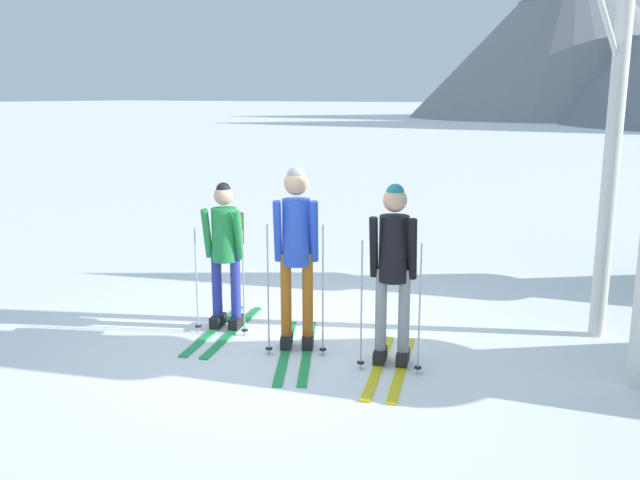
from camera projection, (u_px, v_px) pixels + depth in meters
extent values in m
plane|color=white|center=(289.00, 344.00, 7.12)|extent=(400.00, 400.00, 0.00)
cube|color=green|center=(233.00, 331.00, 7.49)|extent=(0.52, 1.64, 0.02)
cube|color=green|center=(215.00, 329.00, 7.54)|extent=(0.52, 1.64, 0.02)
cube|color=black|center=(237.00, 322.00, 7.57)|extent=(0.17, 0.28, 0.12)
cylinder|color=#2D389E|center=(236.00, 285.00, 7.48)|extent=(0.11, 0.11, 0.78)
cube|color=black|center=(218.00, 320.00, 7.62)|extent=(0.17, 0.28, 0.12)
cylinder|color=#2D389E|center=(217.00, 284.00, 7.53)|extent=(0.11, 0.11, 0.78)
cylinder|color=#238C42|center=(225.00, 235.00, 7.39)|extent=(0.28, 0.28, 0.58)
sphere|color=tan|center=(223.00, 196.00, 7.30)|extent=(0.21, 0.21, 0.21)
sphere|color=black|center=(223.00, 190.00, 7.29)|extent=(0.16, 0.16, 0.16)
cylinder|color=#238C42|center=(238.00, 235.00, 7.29)|extent=(0.13, 0.21, 0.55)
cylinder|color=#238C42|center=(207.00, 233.00, 7.37)|extent=(0.13, 0.21, 0.55)
cylinder|color=#A5A5AD|center=(243.00, 284.00, 7.26)|extent=(0.02, 0.02, 1.16)
cylinder|color=black|center=(245.00, 330.00, 7.37)|extent=(0.07, 0.07, 0.01)
cylinder|color=#A5A5AD|center=(196.00, 280.00, 7.39)|extent=(0.02, 0.02, 1.16)
cylinder|color=black|center=(198.00, 326.00, 7.49)|extent=(0.07, 0.07, 0.01)
cube|color=#4C7238|center=(230.00, 229.00, 7.55)|extent=(0.29, 0.22, 0.36)
cube|color=green|center=(307.00, 351.00, 6.91)|extent=(0.86, 1.60, 0.02)
cube|color=green|center=(286.00, 351.00, 6.92)|extent=(0.86, 1.60, 0.02)
cube|color=black|center=(308.00, 341.00, 6.99)|extent=(0.21, 0.28, 0.12)
cylinder|color=#B76019|center=(308.00, 296.00, 6.89)|extent=(0.11, 0.11, 0.89)
cube|color=black|center=(287.00, 341.00, 7.00)|extent=(0.21, 0.28, 0.12)
cylinder|color=#B76019|center=(286.00, 295.00, 6.90)|extent=(0.11, 0.11, 0.89)
cylinder|color=blue|center=(296.00, 232.00, 6.76)|extent=(0.28, 0.28, 0.67)
sphere|color=tan|center=(296.00, 183.00, 6.65)|extent=(0.24, 0.24, 0.24)
sphere|color=gray|center=(296.00, 176.00, 6.64)|extent=(0.18, 0.18, 0.18)
cylinder|color=blue|center=(314.00, 232.00, 6.69)|extent=(0.16, 0.22, 0.63)
cylinder|color=blue|center=(278.00, 231.00, 6.70)|extent=(0.16, 0.22, 0.63)
cylinder|color=#A5A5AD|center=(323.00, 291.00, 6.69)|extent=(0.02, 0.02, 1.33)
cylinder|color=black|center=(323.00, 349.00, 6.81)|extent=(0.07, 0.07, 0.01)
cylinder|color=#A5A5AD|center=(268.00, 291.00, 6.71)|extent=(0.02, 0.02, 1.33)
cylinder|color=black|center=(269.00, 349.00, 6.84)|extent=(0.07, 0.07, 0.01)
cube|color=maroon|center=(298.00, 226.00, 6.92)|extent=(0.30, 0.26, 0.36)
cube|color=yellow|center=(401.00, 368.00, 6.48)|extent=(0.52, 1.56, 0.02)
cube|color=yellow|center=(378.00, 366.00, 6.53)|extent=(0.52, 1.56, 0.02)
cube|color=black|center=(403.00, 357.00, 6.56)|extent=(0.18, 0.28, 0.12)
cylinder|color=gray|center=(404.00, 312.00, 6.46)|extent=(0.11, 0.11, 0.83)
cube|color=black|center=(380.00, 355.00, 6.61)|extent=(0.18, 0.28, 0.12)
cylinder|color=gray|center=(381.00, 310.00, 6.51)|extent=(0.11, 0.11, 0.83)
cylinder|color=black|center=(394.00, 249.00, 6.36)|extent=(0.28, 0.28, 0.63)
sphere|color=tan|center=(395.00, 200.00, 6.26)|extent=(0.23, 0.23, 0.23)
sphere|color=#1E6B7A|center=(395.00, 193.00, 6.25)|extent=(0.17, 0.17, 0.17)
cylinder|color=black|center=(413.00, 249.00, 6.26)|extent=(0.13, 0.22, 0.59)
cylinder|color=black|center=(374.00, 247.00, 6.34)|extent=(0.13, 0.22, 0.59)
cylinder|color=#A5A5AD|center=(420.00, 310.00, 6.24)|extent=(0.02, 0.02, 1.25)
cylinder|color=black|center=(418.00, 368.00, 6.36)|extent=(0.07, 0.07, 0.01)
cylinder|color=#A5A5AD|center=(361.00, 306.00, 6.36)|extent=(0.02, 0.02, 1.25)
cylinder|color=black|center=(361.00, 363.00, 6.48)|extent=(0.07, 0.07, 0.01)
cube|color=#99661E|center=(396.00, 242.00, 6.52)|extent=(0.29, 0.22, 0.36)
cylinder|color=silver|center=(617.00, 101.00, 6.87)|extent=(0.17, 0.17, 4.99)
cylinder|color=silver|center=(605.00, 17.00, 6.53)|extent=(0.32, 0.63, 0.89)
cone|color=gray|center=(571.00, 33.00, 73.09)|extent=(34.07, 34.07, 17.98)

